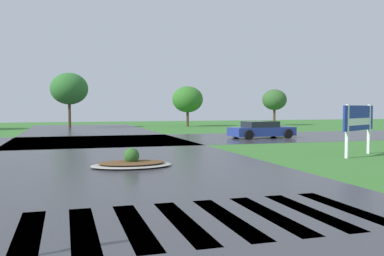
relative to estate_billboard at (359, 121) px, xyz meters
The scene contains 7 objects.
asphalt_roadway 10.63m from the estate_billboard, 167.82° to the right, with size 10.98×80.00×0.01m, color #35353A.
asphalt_cross_road 15.69m from the estate_billboard, 131.18° to the left, with size 90.00×9.88×0.01m, color #35353A.
crosswalk_stripes 13.14m from the estate_billboard, 141.96° to the right, with size 7.65×3.18×0.01m.
estate_billboard is the anchor object (origin of this frame).
median_island 10.18m from the estate_billboard, behind, with size 2.92×1.92×0.68m.
car_blue_compact 11.00m from the estate_billboard, 86.29° to the left, with size 4.67×2.37×1.17m.
background_treeline 31.50m from the estate_billboard, 114.37° to the left, with size 39.70×5.50×6.28m.
Camera 1 is at (-2.09, -3.32, 2.14)m, focal length 39.42 mm.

